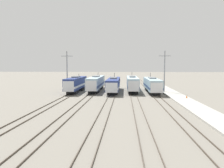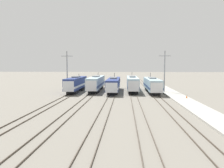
{
  "view_description": "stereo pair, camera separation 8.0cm",
  "coord_description": "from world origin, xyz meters",
  "px_view_note": "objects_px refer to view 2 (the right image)",
  "views": [
    {
      "loc": [
        2.98,
        -50.07,
        6.99
      ],
      "look_at": [
        -0.14,
        2.93,
        2.56
      ],
      "focal_mm": 35.0,
      "sensor_mm": 36.0,
      "label": 1
    },
    {
      "loc": [
        3.06,
        -50.07,
        6.99
      ],
      "look_at": [
        -0.14,
        2.93,
        2.56
      ],
      "focal_mm": 35.0,
      "sensor_mm": 36.0,
      "label": 2
    }
  ],
  "objects_px": {
    "locomotive_far_left": "(76,84)",
    "traffic_cone": "(187,97)",
    "catenary_tower_left": "(67,71)",
    "locomotive_far_right": "(152,85)",
    "locomotive_center": "(114,84)",
    "locomotive_center_left": "(96,83)",
    "locomotive_center_right": "(132,83)",
    "catenary_tower_right": "(165,71)"
  },
  "relations": [
    {
      "from": "locomotive_center_left",
      "to": "locomotive_center",
      "type": "distance_m",
      "value": 5.72
    },
    {
      "from": "catenary_tower_right",
      "to": "catenary_tower_left",
      "type": "bearing_deg",
      "value": 180.0
    },
    {
      "from": "locomotive_far_left",
      "to": "catenary_tower_left",
      "type": "height_order",
      "value": "catenary_tower_left"
    },
    {
      "from": "locomotive_center",
      "to": "locomotive_far_right",
      "type": "bearing_deg",
      "value": -4.29
    },
    {
      "from": "locomotive_center_right",
      "to": "locomotive_far_right",
      "type": "relative_size",
      "value": 1.05
    },
    {
      "from": "locomotive_far_right",
      "to": "catenary_tower_right",
      "type": "height_order",
      "value": "catenary_tower_right"
    },
    {
      "from": "catenary_tower_left",
      "to": "traffic_cone",
      "type": "distance_m",
      "value": 30.75
    },
    {
      "from": "locomotive_center_left",
      "to": "locomotive_far_right",
      "type": "xyz_separation_m",
      "value": [
        15.16,
        -3.43,
        -0.11
      ]
    },
    {
      "from": "catenary_tower_left",
      "to": "locomotive_far_left",
      "type": "bearing_deg",
      "value": 10.24
    },
    {
      "from": "locomotive_far_left",
      "to": "locomotive_center",
      "type": "bearing_deg",
      "value": 2.22
    },
    {
      "from": "locomotive_far_right",
      "to": "locomotive_center_left",
      "type": "bearing_deg",
      "value": 167.25
    },
    {
      "from": "locomotive_far_left",
      "to": "traffic_cone",
      "type": "distance_m",
      "value": 28.49
    },
    {
      "from": "locomotive_center_left",
      "to": "locomotive_far_right",
      "type": "bearing_deg",
      "value": -12.75
    },
    {
      "from": "locomotive_far_left",
      "to": "locomotive_center",
      "type": "relative_size",
      "value": 0.84
    },
    {
      "from": "locomotive_far_left",
      "to": "catenary_tower_left",
      "type": "distance_m",
      "value": 4.19
    },
    {
      "from": "locomotive_far_left",
      "to": "traffic_cone",
      "type": "xyz_separation_m",
      "value": [
        25.99,
        -11.54,
        -1.6
      ]
    },
    {
      "from": "catenary_tower_left",
      "to": "locomotive_far_right",
      "type": "bearing_deg",
      "value": 0.08
    },
    {
      "from": "locomotive_center_left",
      "to": "catenary_tower_left",
      "type": "relative_size",
      "value": 1.81
    },
    {
      "from": "locomotive_far_right",
      "to": "locomotive_center_right",
      "type": "bearing_deg",
      "value": 152.59
    },
    {
      "from": "locomotive_far_left",
      "to": "traffic_cone",
      "type": "height_order",
      "value": "locomotive_far_left"
    },
    {
      "from": "locomotive_center_left",
      "to": "locomotive_center",
      "type": "height_order",
      "value": "locomotive_center_left"
    },
    {
      "from": "catenary_tower_left",
      "to": "traffic_cone",
      "type": "bearing_deg",
      "value": -21.57
    },
    {
      "from": "locomotive_far_left",
      "to": "locomotive_far_right",
      "type": "bearing_deg",
      "value": -1.04
    },
    {
      "from": "catenary_tower_right",
      "to": "locomotive_center_right",
      "type": "bearing_deg",
      "value": 161.98
    },
    {
      "from": "catenary_tower_left",
      "to": "catenary_tower_right",
      "type": "xyz_separation_m",
      "value": [
        25.51,
        0.0,
        0.0
      ]
    },
    {
      "from": "catenary_tower_left",
      "to": "locomotive_center",
      "type": "bearing_deg",
      "value": 3.67
    },
    {
      "from": "locomotive_far_left",
      "to": "traffic_cone",
      "type": "relative_size",
      "value": 29.17
    },
    {
      "from": "locomotive_center",
      "to": "catenary_tower_right",
      "type": "relative_size",
      "value": 1.79
    },
    {
      "from": "catenary_tower_right",
      "to": "traffic_cone",
      "type": "bearing_deg",
      "value": -76.45
    },
    {
      "from": "catenary_tower_left",
      "to": "traffic_cone",
      "type": "xyz_separation_m",
      "value": [
        28.19,
        -11.15,
        -5.14
      ]
    },
    {
      "from": "locomotive_center_left",
      "to": "catenary_tower_left",
      "type": "xyz_separation_m",
      "value": [
        -7.25,
        -3.46,
        3.53
      ]
    },
    {
      "from": "locomotive_center_right",
      "to": "catenary_tower_left",
      "type": "height_order",
      "value": "catenary_tower_left"
    },
    {
      "from": "locomotive_center_right",
      "to": "locomotive_far_right",
      "type": "distance_m",
      "value": 5.69
    },
    {
      "from": "locomotive_far_right",
      "to": "catenary_tower_left",
      "type": "xyz_separation_m",
      "value": [
        -22.41,
        -0.03,
        3.64
      ]
    },
    {
      "from": "locomotive_center",
      "to": "traffic_cone",
      "type": "xyz_separation_m",
      "value": [
        15.89,
        -11.93,
        -1.47
      ]
    },
    {
      "from": "catenary_tower_right",
      "to": "traffic_cone",
      "type": "relative_size",
      "value": 19.29
    },
    {
      "from": "locomotive_center_right",
      "to": "traffic_cone",
      "type": "distance_m",
      "value": 17.61
    },
    {
      "from": "locomotive_center",
      "to": "locomotive_center_right",
      "type": "xyz_separation_m",
      "value": [
        5.05,
        1.86,
        0.13
      ]
    },
    {
      "from": "locomotive_far_left",
      "to": "catenary_tower_left",
      "type": "bearing_deg",
      "value": -169.76
    },
    {
      "from": "locomotive_center_left",
      "to": "catenary_tower_left",
      "type": "distance_m",
      "value": 8.77
    },
    {
      "from": "locomotive_far_left",
      "to": "locomotive_center",
      "type": "distance_m",
      "value": 10.11
    },
    {
      "from": "locomotive_far_left",
      "to": "locomotive_center_right",
      "type": "height_order",
      "value": "locomotive_center_right"
    }
  ]
}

